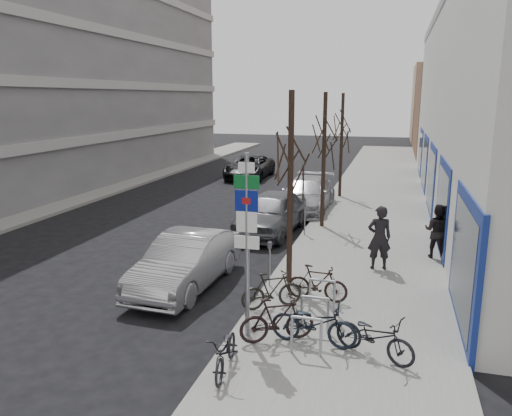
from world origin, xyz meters
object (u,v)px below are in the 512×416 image
Objects in this scene: parked_car_front at (186,261)px; bike_far_curb at (375,332)px; bike_near_right at (277,319)px; tree_near at (291,143)px; tree_mid at (325,128)px; pedestrian_far at (437,231)px; bike_rack at (315,310)px; bike_near_left at (226,348)px; meter_front at (270,259)px; bike_mid_inner at (272,290)px; meter_back at (325,190)px; meter_mid at (305,215)px; bike_far_inner at (317,283)px; highway_sign_pole at (247,235)px; parked_car_back at (307,195)px; lane_car at (249,167)px; pedestrian_near at (379,238)px; bike_mid_curb at (314,319)px; parked_car_mid at (271,213)px; tree_far at (342,121)px.

bike_far_curb is at bearing -25.78° from parked_car_front.
parked_car_front is at bearing 21.44° from bike_near_right.
tree_near is 4.44m from parked_car_front.
pedestrian_far is (4.20, -3.09, -3.05)m from tree_mid.
bike_rack is 1.43× the size of bike_near_left.
meter_front reaches higher than bike_mid_inner.
meter_back is (0.00, 11.00, 0.00)m from meter_front.
meter_back is 8.48m from pedestrian_far.
meter_mid is 6.35m from bike_far_inner.
highway_sign_pole reaches higher than parked_car_back.
highway_sign_pole reaches higher than pedestrian_far.
lane_car is 18.89m from pedestrian_near.
bike_mid_inner is (0.17, 1.55, -1.82)m from highway_sign_pole.
highway_sign_pole is at bearing -74.60° from lane_car.
parked_car_back is 1.00× the size of lane_car.
meter_mid is 8.71m from bike_mid_curb.
bike_mid_inner is 6.85m from pedestrian_far.
meter_back is (-0.45, 4.00, -3.19)m from tree_mid.
bike_near_left is (-1.36, -2.14, -0.03)m from bike_rack.
parked_car_mid is 4.29m from parked_car_back.
meter_back is at bearing 90.00° from meter_front.
parked_car_mid is 5.63m from pedestrian_near.
bike_mid_inner is 0.33× the size of parked_car_mid.
pedestrian_near is (2.44, 3.74, 0.51)m from bike_mid_inner.
lane_car is at bearing 140.70° from tree_far.
parked_car_front reaches higher than meter_mid.
meter_mid is 6.32m from parked_car_front.
highway_sign_pole reaches higher than bike_near_right.
pedestrian_far is at bearing -71.05° from bike_mid_inner.
meter_back reaches higher than bike_far_curb.
tree_mid is (0.20, 10.01, 1.65)m from highway_sign_pole.
parked_car_back reaches higher than bike_near_right.
lane_car is (-6.41, 23.43, 0.12)m from bike_near_left.
bike_near_right is at bearing -37.32° from parked_car_front.
parked_car_mid is (-3.07, 8.32, 0.17)m from bike_rack.
tree_far is 9.14m from lane_car.
meter_front is (-0.45, -13.50, -3.19)m from tree_far.
tree_near reaches higher than bike_mid_inner.
tree_mid is 3.49× the size of bike_near_left.
tree_near reaches higher than bike_rack.
tree_near is at bearing -84.86° from meter_mid.
bike_mid_inner is at bearing 83.61° from highway_sign_pole.
bike_near_left is (-0.16, -11.54, -3.47)m from tree_mid.
highway_sign_pole is 2.39m from bike_near_left.
meter_front is 19.85m from lane_car.
highway_sign_pole is 2.39× the size of bike_far_curb.
bike_near_left is 9.52m from pedestrian_far.
bike_near_left is at bearing 55.33° from pedestrian_near.
parked_car_back reaches higher than bike_rack.
tree_near is at bearing -21.00° from bike_near_right.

